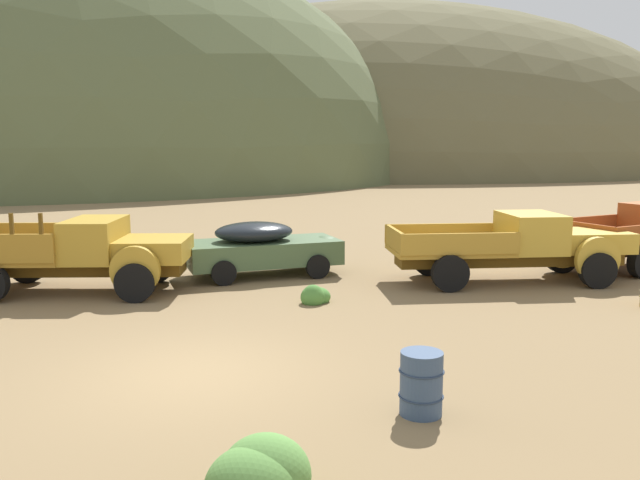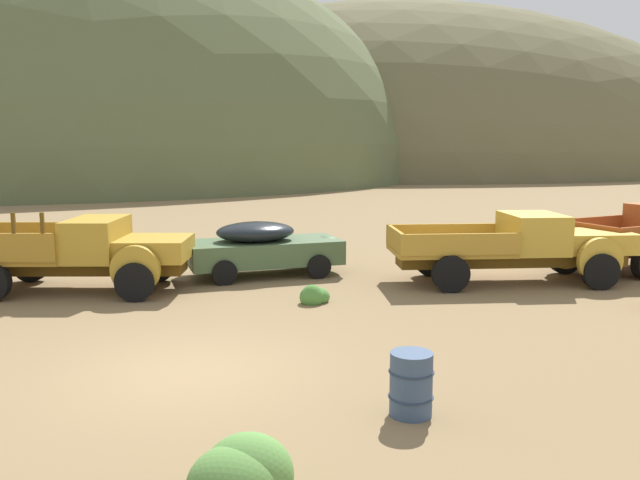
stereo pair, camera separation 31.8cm
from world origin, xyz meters
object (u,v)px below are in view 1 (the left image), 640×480
truck_mustard (92,253)px  car_weathered_green (267,247)px  truck_faded_yellow (527,246)px  oil_drum_spare (421,383)px

truck_mustard → car_weathered_green: 4.81m
truck_faded_yellow → truck_mustard: bearing=-179.4°
truck_mustard → car_weathered_green: bearing=24.7°
car_weathered_green → oil_drum_spare: size_ratio=5.25×
truck_mustard → oil_drum_spare: bearing=-47.6°
car_weathered_green → oil_drum_spare: (1.40, -10.05, -0.36)m
car_weathered_green → truck_faded_yellow: truck_faded_yellow is taller
truck_mustard → truck_faded_yellow: size_ratio=0.90×
truck_faded_yellow → oil_drum_spare: truck_faded_yellow is taller
car_weathered_green → oil_drum_spare: 10.16m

